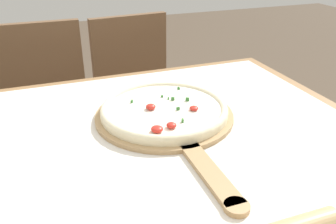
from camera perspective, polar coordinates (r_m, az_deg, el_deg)
dining_table at (r=0.93m, az=-0.49°, el=-11.22°), size 1.14×1.04×0.76m
towel_cloth at (r=0.87m, az=-0.52°, el=-5.32°), size 1.06×0.96×0.00m
pizza_peel at (r=0.97m, az=-0.11°, el=-1.13°), size 0.38×0.61×0.01m
pizza at (r=0.98m, az=-0.61°, el=0.46°), size 0.35×0.35×0.03m
chair_left at (r=1.72m, az=-18.71°, el=0.59°), size 0.40×0.40×0.88m
chair_right at (r=1.77m, az=-4.80°, el=2.74°), size 0.44×0.44×0.88m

